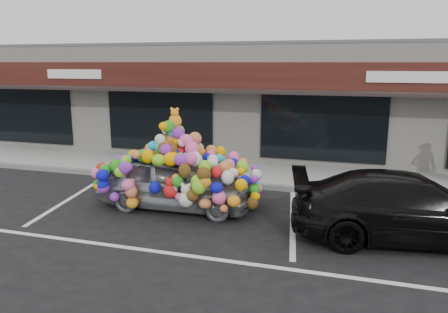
% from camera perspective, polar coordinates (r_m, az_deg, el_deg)
% --- Properties ---
extents(ground, '(90.00, 90.00, 0.00)m').
position_cam_1_polar(ground, '(10.91, -6.01, -7.12)').
color(ground, black).
rests_on(ground, ground).
extents(shop_building, '(24.00, 7.20, 4.31)m').
position_cam_1_polar(shop_building, '(18.42, 4.11, 7.72)').
color(shop_building, silver).
rests_on(shop_building, ground).
extents(sidewalk, '(26.00, 3.00, 0.15)m').
position_cam_1_polar(sidewalk, '(14.50, 0.09, -1.85)').
color(sidewalk, '#999893').
rests_on(sidewalk, ground).
extents(kerb, '(26.00, 0.18, 0.16)m').
position_cam_1_polar(kerb, '(13.12, -1.80, -3.37)').
color(kerb, slate).
rests_on(kerb, ground).
extents(parking_stripe_left, '(0.73, 4.37, 0.01)m').
position_cam_1_polar(parking_stripe_left, '(12.61, -19.24, -5.06)').
color(parking_stripe_left, silver).
rests_on(parking_stripe_left, ground).
extents(parking_stripe_mid, '(0.73, 4.37, 0.01)m').
position_cam_1_polar(parking_stripe_mid, '(10.40, 8.97, -8.18)').
color(parking_stripe_mid, silver).
rests_on(parking_stripe_mid, ground).
extents(lane_line, '(14.00, 0.12, 0.01)m').
position_cam_1_polar(lane_line, '(8.28, 0.82, -13.53)').
color(lane_line, silver).
rests_on(lane_line, ground).
extents(toy_car, '(2.87, 4.24, 2.45)m').
position_cam_1_polar(toy_car, '(10.94, -6.22, -2.51)').
color(toy_car, gray).
rests_on(toy_car, ground).
extents(black_sedan, '(2.74, 5.07, 1.39)m').
position_cam_1_polar(black_sedan, '(9.74, 23.12, -6.15)').
color(black_sedan, black).
rests_on(black_sedan, ground).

